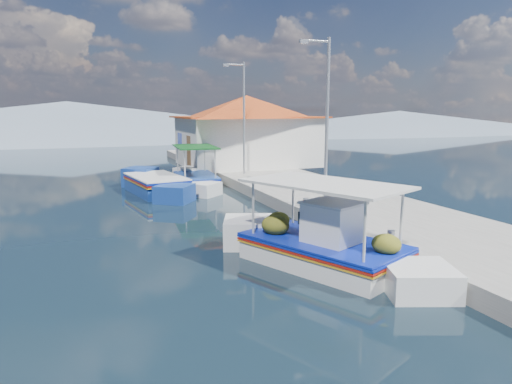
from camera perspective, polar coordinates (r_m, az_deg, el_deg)
name	(u,v)px	position (r m, az deg, el deg)	size (l,w,h in m)	color
ground	(223,244)	(14.03, -4.13, -6.41)	(160.00, 160.00, 0.00)	black
quay	(307,192)	(21.59, 6.26, 0.06)	(5.00, 44.00, 0.50)	#9F9C95
bollards	(271,188)	(19.97, 1.90, 0.47)	(0.20, 17.20, 0.30)	#A5A8AD
main_caique	(322,248)	(12.16, 8.19, -6.80)	(4.06, 6.70, 2.42)	silver
caique_green_canopy	(195,181)	(24.18, -7.46, 1.36)	(2.26, 6.42, 2.41)	silver
caique_blue_hull	(156,186)	(22.97, -12.19, 0.73)	(2.84, 7.08, 1.28)	navy
harbor_building	(247,129)	(29.68, -1.16, 7.72)	(10.49, 10.49, 4.40)	white
lamp_post_near	(325,114)	(17.09, 8.49, 9.54)	(1.21, 0.14, 6.00)	#A5A8AD
lamp_post_far	(242,113)	(25.32, -1.70, 9.76)	(1.21, 0.14, 6.00)	#A5A8AD
mountain_ridge	(153,124)	(69.70, -12.53, 8.20)	(171.40, 96.00, 5.50)	slate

